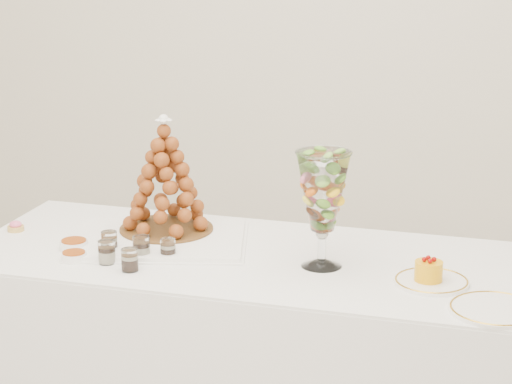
% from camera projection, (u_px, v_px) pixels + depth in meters
% --- Properties ---
extents(buffet_table, '(1.87, 0.75, 0.71)m').
position_uv_depth(buffet_table, '(257.00, 358.00, 3.26)').
color(buffet_table, white).
rests_on(buffet_table, ground).
extents(lace_tray, '(0.64, 0.54, 0.02)m').
position_uv_depth(lace_tray, '(159.00, 240.00, 3.29)').
color(lace_tray, white).
rests_on(lace_tray, buffet_table).
extents(macaron_vase, '(0.17, 0.17, 0.36)m').
position_uv_depth(macaron_vase, '(323.00, 193.00, 3.01)').
color(macaron_vase, white).
rests_on(macaron_vase, buffet_table).
extents(cake_plate, '(0.22, 0.22, 0.01)m').
position_uv_depth(cake_plate, '(431.00, 282.00, 2.93)').
color(cake_plate, white).
rests_on(cake_plate, buffet_table).
extents(spare_plate, '(0.25, 0.25, 0.01)m').
position_uv_depth(spare_plate, '(495.00, 310.00, 2.73)').
color(spare_plate, white).
rests_on(spare_plate, buffet_table).
extents(pink_tart, '(0.06, 0.06, 0.04)m').
position_uv_depth(pink_tart, '(16.00, 227.00, 3.40)').
color(pink_tart, tan).
rests_on(pink_tart, buffet_table).
extents(verrine_a, '(0.06, 0.06, 0.07)m').
position_uv_depth(verrine_a, '(109.00, 242.00, 3.19)').
color(verrine_a, white).
rests_on(verrine_a, buffet_table).
extents(verrine_b, '(0.06, 0.06, 0.07)m').
position_uv_depth(verrine_b, '(141.00, 247.00, 3.13)').
color(verrine_b, white).
rests_on(verrine_b, buffet_table).
extents(verrine_c, '(0.06, 0.06, 0.07)m').
position_uv_depth(verrine_c, '(168.00, 249.00, 3.13)').
color(verrine_c, white).
rests_on(verrine_c, buffet_table).
extents(verrine_d, '(0.07, 0.07, 0.07)m').
position_uv_depth(verrine_d, '(107.00, 252.00, 3.09)').
color(verrine_d, white).
rests_on(verrine_d, buffet_table).
extents(verrine_e, '(0.07, 0.07, 0.07)m').
position_uv_depth(verrine_e, '(130.00, 260.00, 3.03)').
color(verrine_e, white).
rests_on(verrine_e, buffet_table).
extents(ramekin_back, '(0.09, 0.09, 0.03)m').
position_uv_depth(ramekin_back, '(74.00, 245.00, 3.22)').
color(ramekin_back, white).
rests_on(ramekin_back, buffet_table).
extents(ramekin_front, '(0.08, 0.08, 0.02)m').
position_uv_depth(ramekin_front, '(74.00, 257.00, 3.12)').
color(ramekin_front, white).
rests_on(ramekin_front, buffet_table).
extents(croquembouche, '(0.32, 0.32, 0.39)m').
position_uv_depth(croquembouche, '(165.00, 175.00, 3.31)').
color(croquembouche, brown).
rests_on(croquembouche, lace_tray).
extents(mousse_cake, '(0.08, 0.08, 0.07)m').
position_uv_depth(mousse_cake, '(429.00, 271.00, 2.92)').
color(mousse_cake, '#F5A80B').
rests_on(mousse_cake, cake_plate).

